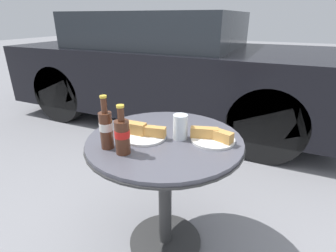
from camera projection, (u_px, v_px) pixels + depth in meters
name	position (u px, v px, depth m)	size (l,w,h in m)	color
ground_plane	(165.00, 241.00, 1.60)	(30.00, 30.00, 0.00)	gray
bistro_table	(165.00, 164.00, 1.39)	(0.80, 0.80, 0.70)	#333333
cola_bottle_left	(106.00, 128.00, 1.20)	(0.06, 0.06, 0.25)	#4C2819
cola_bottle_right	(122.00, 135.00, 1.15)	(0.07, 0.07, 0.23)	#4C2819
drinking_glass	(180.00, 128.00, 1.31)	(0.07, 0.07, 0.13)	silver
lunch_plate_near	(143.00, 133.00, 1.33)	(0.23, 0.22, 0.07)	white
lunch_plate_far	(212.00, 137.00, 1.29)	(0.22, 0.22, 0.07)	white
parked_car	(171.00, 69.00, 3.41)	(4.05, 1.70, 1.33)	black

